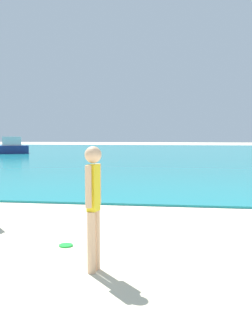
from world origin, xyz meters
name	(u,v)px	position (x,y,z in m)	size (l,w,h in m)	color
water	(168,153)	(0.00, 42.04, 0.03)	(160.00, 60.00, 0.06)	teal
person_standing	(93,201)	(0.13, 7.24, 0.97)	(0.23, 0.39, 1.70)	#DDAD84
frisbee	(66,245)	(-0.59, 8.31, 0.01)	(0.23, 0.23, 0.03)	green
boat_far	(4,148)	(-15.58, 36.91, 0.63)	(5.05, 3.55, 1.65)	navy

